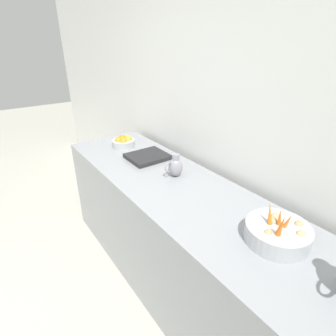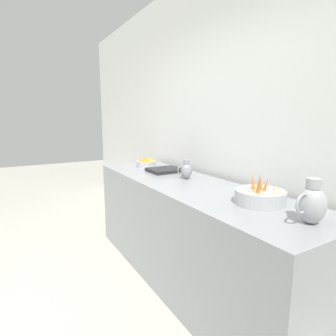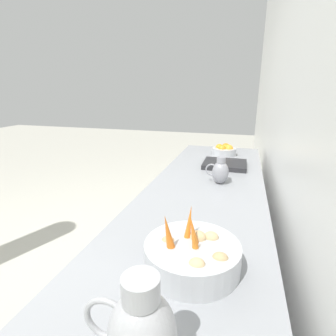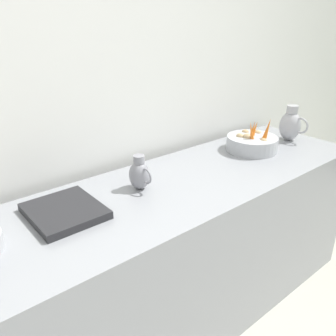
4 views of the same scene
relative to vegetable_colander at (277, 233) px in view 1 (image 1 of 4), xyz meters
The scene contains 6 objects.
tile_wall_left 0.70m from the vegetable_colander, 149.13° to the right, with size 0.10×8.78×3.00m, color white.
prep_counter 0.91m from the vegetable_colander, 84.90° to the right, with size 0.74×2.64×0.93m, color gray.
vegetable_colander is the anchor object (origin of this frame).
orange_bowl 1.72m from the vegetable_colander, 89.33° to the right, with size 0.22×0.22×0.11m.
metal_pitcher_short 0.91m from the vegetable_colander, 90.83° to the right, with size 0.15×0.11×0.18m.
counter_sink_basin 1.32m from the vegetable_colander, 90.69° to the right, with size 0.34×0.30×0.04m, color #232326.
Camera 1 is at (-0.42, 1.34, 1.91)m, focal length 28.89 mm.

